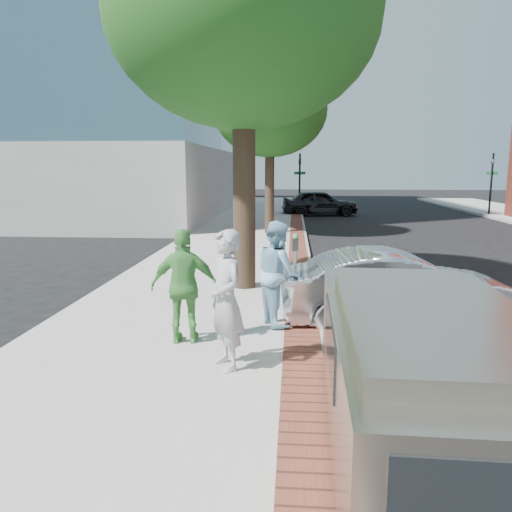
# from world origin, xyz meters

# --- Properties ---
(ground) EXTENTS (120.00, 120.00, 0.00)m
(ground) POSITION_xyz_m (0.00, 0.00, 0.00)
(ground) COLOR black
(ground) RESTS_ON ground
(sidewalk) EXTENTS (5.00, 60.00, 0.15)m
(sidewalk) POSITION_xyz_m (-1.50, 8.00, 0.07)
(sidewalk) COLOR #9E9991
(sidewalk) RESTS_ON ground
(brick_strip) EXTENTS (0.60, 60.00, 0.01)m
(brick_strip) POSITION_xyz_m (0.70, 8.00, 0.15)
(brick_strip) COLOR brown
(brick_strip) RESTS_ON sidewalk
(curb) EXTENTS (0.10, 60.00, 0.15)m
(curb) POSITION_xyz_m (1.05, 8.00, 0.07)
(curb) COLOR gray
(curb) RESTS_ON ground
(office_tower) EXTENTS (18.00, 22.00, 24.00)m
(office_tower) POSITION_xyz_m (-13.00, 22.00, 12.00)
(office_tower) COLOR slate
(office_tower) RESTS_ON ground
(office_base) EXTENTS (18.20, 22.20, 4.00)m
(office_base) POSITION_xyz_m (-13.00, 22.00, 2.00)
(office_base) COLOR gray
(office_base) RESTS_ON ground
(signal_near) EXTENTS (0.70, 0.15, 3.80)m
(signal_near) POSITION_xyz_m (0.90, 22.00, 2.25)
(signal_near) COLOR black
(signal_near) RESTS_ON ground
(signal_far) EXTENTS (0.70, 0.15, 3.80)m
(signal_far) POSITION_xyz_m (12.50, 22.00, 2.25)
(signal_far) COLOR black
(signal_far) RESTS_ON ground
(tree_near) EXTENTS (6.00, 6.00, 8.51)m
(tree_near) POSITION_xyz_m (-0.60, 1.90, 6.17)
(tree_near) COLOR black
(tree_near) RESTS_ON sidewalk
(tree_far) EXTENTS (4.80, 4.80, 7.14)m
(tree_far) POSITION_xyz_m (-0.50, 12.00, 5.30)
(tree_far) COLOR black
(tree_far) RESTS_ON sidewalk
(parking_meter) EXTENTS (0.12, 0.32, 1.47)m
(parking_meter) POSITION_xyz_m (0.58, 0.33, 1.21)
(parking_meter) COLOR gray
(parking_meter) RESTS_ON sidewalk
(person_gray) EXTENTS (0.76, 0.85, 1.95)m
(person_gray) POSITION_xyz_m (-0.38, -2.94, 1.13)
(person_gray) COLOR #A2A2A6
(person_gray) RESTS_ON sidewalk
(person_officer) EXTENTS (0.99, 1.11, 1.87)m
(person_officer) POSITION_xyz_m (0.26, -0.88, 1.08)
(person_officer) COLOR #87B8D1
(person_officer) RESTS_ON sidewalk
(person_green) EXTENTS (1.11, 0.53, 1.84)m
(person_green) POSITION_xyz_m (-1.17, -1.95, 1.07)
(person_green) COLOR #4D9A46
(person_green) RESTS_ON sidewalk
(sedan_silver) EXTENTS (4.37, 1.80, 1.41)m
(sedan_silver) POSITION_xyz_m (2.47, -0.35, 0.70)
(sedan_silver) COLOR silver
(sedan_silver) RESTS_ON ground
(bg_car) EXTENTS (4.82, 2.37, 1.58)m
(bg_car) POSITION_xyz_m (2.16, 21.66, 0.79)
(bg_car) COLOR black
(bg_car) RESTS_ON ground
(van) EXTENTS (1.88, 4.66, 1.70)m
(van) POSITION_xyz_m (1.80, -4.74, 0.93)
(van) COLOR gray
(van) RESTS_ON ground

